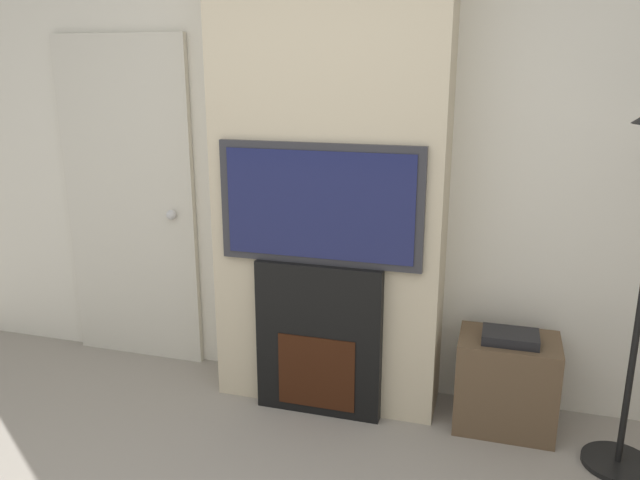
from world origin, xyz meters
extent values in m
cube|color=silver|center=(0.00, 2.03, 1.35)|extent=(6.00, 0.06, 2.70)
cube|color=beige|center=(0.00, 1.82, 1.35)|extent=(1.22, 0.36, 2.70)
cube|color=black|center=(0.00, 1.64, 0.42)|extent=(0.68, 0.14, 0.84)
cube|color=#33160A|center=(0.00, 1.57, 0.25)|extent=(0.42, 0.01, 0.40)
cube|color=#2D2D33|center=(0.00, 1.64, 1.15)|extent=(1.06, 0.06, 0.62)
cube|color=#191E4C|center=(0.00, 1.61, 1.15)|extent=(0.97, 0.01, 0.55)
cylinder|color=black|center=(1.49, 1.55, 0.01)|extent=(0.33, 0.33, 0.03)
cube|color=brown|center=(0.97, 1.75, 0.25)|extent=(0.50, 0.35, 0.49)
cube|color=black|center=(0.97, 1.72, 0.52)|extent=(0.27, 0.19, 0.05)
cube|color=beige|center=(-1.33, 1.98, 1.00)|extent=(0.88, 0.04, 2.01)
sphere|color=silver|center=(-1.02, 1.94, 0.96)|extent=(0.06, 0.06, 0.06)
camera|label=1|loc=(0.87, -1.30, 1.82)|focal=35.00mm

